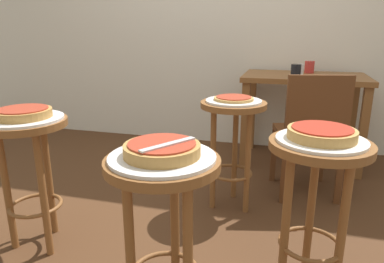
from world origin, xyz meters
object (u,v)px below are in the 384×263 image
at_px(pizza_server_knife, 168,144).
at_px(pizza_foreground, 162,149).
at_px(cup_far_edge, 309,67).
at_px(condiment_shaker, 301,69).
at_px(pizza_middle, 23,113).
at_px(serving_plate_rear, 234,101).
at_px(stool_foreground, 163,205).
at_px(pizza_leftside, 322,133).
at_px(pizza_rear, 234,98).
at_px(cup_near_edge, 296,70).
at_px(stool_leftside, 316,182).
at_px(stool_rear, 233,130).
at_px(serving_plate_middle, 24,119).
at_px(dining_table, 304,91).
at_px(stool_middle, 29,154).
at_px(serving_plate_leftside, 321,140).
at_px(serving_plate_foreground, 162,157).
at_px(wooden_chair, 310,131).

bearing_deg(pizza_server_knife, pizza_foreground, 89.19).
relative_size(cup_far_edge, condiment_shaker, 1.13).
bearing_deg(pizza_middle, serving_plate_rear, 37.90).
relative_size(stool_foreground, pizza_leftside, 2.62).
height_order(pizza_rear, pizza_server_knife, pizza_server_knife).
bearing_deg(serving_plate_rear, pizza_rear, 0.00).
bearing_deg(cup_near_edge, stool_leftside, -86.35).
relative_size(pizza_rear, condiment_shaker, 2.69).
height_order(stool_rear, pizza_server_knife, pizza_server_knife).
distance_m(stool_foreground, stool_leftside, 0.64).
relative_size(serving_plate_middle, pizza_server_knife, 1.70).
relative_size(dining_table, pizza_server_knife, 4.48).
relative_size(pizza_rear, dining_table, 0.24).
height_order(serving_plate_rear, condiment_shaker, condiment_shaker).
height_order(pizza_middle, serving_plate_rear, pizza_middle).
xyz_separation_m(stool_middle, serving_plate_middle, (0.00, 0.00, 0.18)).
xyz_separation_m(serving_plate_middle, serving_plate_leftside, (1.37, 0.02, 0.00)).
xyz_separation_m(pizza_foreground, cup_near_edge, (0.44, 1.88, 0.08)).
relative_size(serving_plate_foreground, stool_leftside, 0.54).
relative_size(serving_plate_rear, dining_table, 0.35).
xyz_separation_m(pizza_leftside, cup_near_edge, (-0.10, 1.53, 0.08)).
distance_m(pizza_foreground, condiment_shaker, 2.08).
bearing_deg(serving_plate_leftside, dining_table, 90.75).
distance_m(stool_rear, dining_table, 1.06).
bearing_deg(serving_plate_middle, pizza_foreground, -21.33).
relative_size(stool_foreground, cup_near_edge, 7.24).
bearing_deg(cup_near_edge, cup_far_edge, 67.47).
relative_size(dining_table, cup_far_edge, 9.79).
height_order(serving_plate_leftside, pizza_leftside, pizza_leftside).
xyz_separation_m(stool_middle, serving_plate_rear, (0.91, 0.71, 0.18)).
distance_m(cup_near_edge, cup_far_edge, 0.29).
xyz_separation_m(serving_plate_foreground, dining_table, (0.51, 1.99, -0.07)).
relative_size(serving_plate_foreground, pizza_rear, 1.54).
height_order(stool_foreground, stool_rear, same).
xyz_separation_m(stool_foreground, stool_rear, (0.08, 1.04, 0.00)).
xyz_separation_m(stool_foreground, wooden_chair, (0.56, 1.32, -0.05)).
height_order(pizza_foreground, stool_leftside, pizza_foreground).
bearing_deg(stool_rear, pizza_foreground, -94.37).
bearing_deg(wooden_chair, pizza_leftside, -91.19).
xyz_separation_m(condiment_shaker, pizza_server_knife, (-0.45, -2.04, -0.05)).
height_order(serving_plate_rear, pizza_rear, pizza_rear).
bearing_deg(condiment_shaker, stool_foreground, -103.40).
bearing_deg(pizza_server_knife, stool_rear, 30.22).
bearing_deg(cup_far_edge, serving_plate_foreground, -104.38).
bearing_deg(stool_foreground, condiment_shaker, 76.60).
distance_m(serving_plate_foreground, serving_plate_leftside, 0.64).
bearing_deg(pizza_rear, pizza_leftside, -56.55).
height_order(stool_middle, pizza_rear, pizza_rear).
bearing_deg(serving_plate_leftside, cup_far_edge, 89.53).
bearing_deg(pizza_foreground, serving_plate_rear, 85.63).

